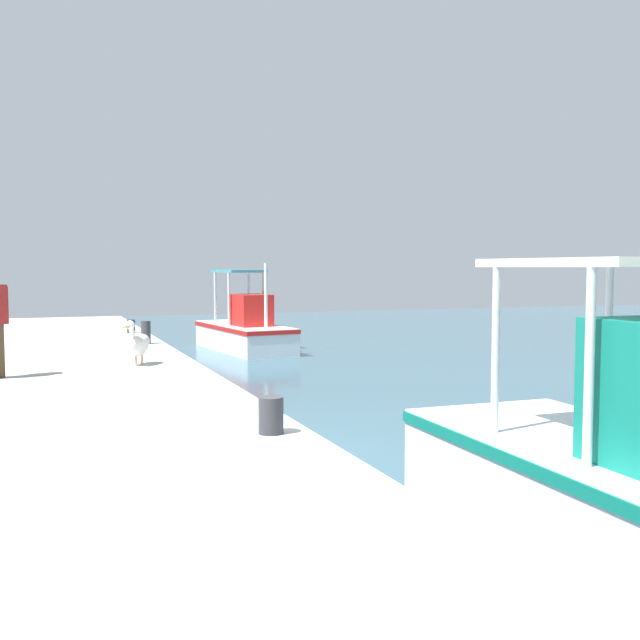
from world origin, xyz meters
TOP-DOWN VIEW (x-y plane):
  - fishing_boat_nearest at (-12.51, 3.14)m, footprint 4.76×2.15m
  - fishing_boat_second at (4.31, 2.16)m, footprint 5.05×2.08m
  - pelican at (-4.23, -1.08)m, footprint 0.91×0.69m
  - mooring_bollard_nearest at (-10.80, -0.45)m, footprint 0.22×0.22m
  - mooring_bollard_second at (-7.88, -0.45)m, footprint 0.22×0.22m
  - mooring_bollard_third at (1.86, -0.45)m, footprint 0.27×0.27m

SIDE VIEW (x-z plane):
  - fishing_boat_nearest at x=-12.51m, z-range -0.72..1.95m
  - fishing_boat_second at x=4.31m, z-range -0.97..2.40m
  - mooring_bollard_nearest at x=-10.80m, z-range 0.80..1.16m
  - mooring_bollard_third at x=1.86m, z-range 0.80..1.19m
  - mooring_bollard_second at x=-7.88m, z-range 0.80..1.32m
  - pelican at x=-4.23m, z-range 0.79..1.61m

